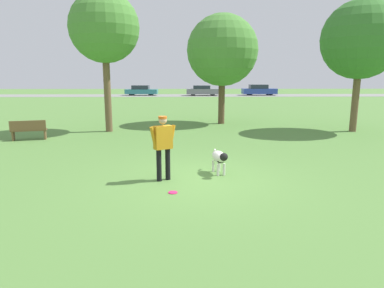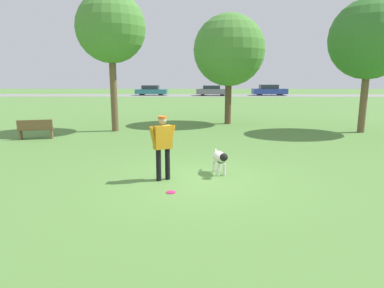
{
  "view_description": "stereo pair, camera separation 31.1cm",
  "coord_description": "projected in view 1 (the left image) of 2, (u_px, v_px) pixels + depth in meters",
  "views": [
    {
      "loc": [
        -0.35,
        -8.57,
        2.69
      ],
      "look_at": [
        -0.14,
        0.3,
        0.9
      ],
      "focal_mm": 32.0,
      "sensor_mm": 36.0,
      "label": 1
    },
    {
      "loc": [
        -0.04,
        -8.57,
        2.69
      ],
      "look_at": [
        -0.14,
        0.3,
        0.9
      ],
      "focal_mm": 32.0,
      "sensor_mm": 36.0,
      "label": 2
    }
  ],
  "objects": [
    {
      "name": "dog",
      "position": [
        219.0,
        158.0,
        9.4
      ],
      "size": [
        0.46,
        1.06,
        0.67
      ],
      "rotation": [
        0.0,
        0.0,
        4.94
      ],
      "color": "silver",
      "rests_on": "ground_plane"
    },
    {
      "name": "far_road_strip",
      "position": [
        187.0,
        95.0,
        45.92
      ],
      "size": [
        120.0,
        6.0,
        0.01
      ],
      "color": "gray",
      "rests_on": "ground_plane"
    },
    {
      "name": "tree_mid_center",
      "position": [
        222.0,
        50.0,
        18.57
      ],
      "size": [
        3.86,
        3.86,
        5.95
      ],
      "color": "brown",
      "rests_on": "ground_plane"
    },
    {
      "name": "frisbee",
      "position": [
        173.0,
        192.0,
        7.96
      ],
      "size": [
        0.22,
        0.22,
        0.02
      ],
      "color": "#E52366",
      "rests_on": "ground_plane"
    },
    {
      "name": "parked_car_blue",
      "position": [
        259.0,
        90.0,
        46.29
      ],
      "size": [
        4.6,
        1.88,
        1.44
      ],
      "rotation": [
        0.0,
        0.0,
        0.01
      ],
      "color": "#284293",
      "rests_on": "ground_plane"
    },
    {
      "name": "tree_near_right",
      "position": [
        361.0,
        40.0,
        15.83
      ],
      "size": [
        3.64,
        3.64,
        6.13
      ],
      "color": "brown",
      "rests_on": "ground_plane"
    },
    {
      "name": "parked_car_grey",
      "position": [
        202.0,
        91.0,
        45.48
      ],
      "size": [
        4.28,
        1.89,
        1.35
      ],
      "rotation": [
        0.0,
        0.0,
        -0.02
      ],
      "color": "slate",
      "rests_on": "ground_plane"
    },
    {
      "name": "parked_car_teal",
      "position": [
        141.0,
        90.0,
        46.01
      ],
      "size": [
        4.36,
        1.86,
        1.34
      ],
      "rotation": [
        0.0,
        0.0,
        -0.05
      ],
      "color": "teal",
      "rests_on": "ground_plane"
    },
    {
      "name": "ground_plane",
      "position": [
        198.0,
        180.0,
        8.94
      ],
      "size": [
        120.0,
        120.0,
        0.0
      ],
      "primitive_type": "plane",
      "color": "#56843D"
    },
    {
      "name": "park_bench",
      "position": [
        29.0,
        130.0,
        14.34
      ],
      "size": [
        1.46,
        0.75,
        0.84
      ],
      "rotation": [
        0.0,
        0.0,
        3.4
      ],
      "color": "brown",
      "rests_on": "ground_plane"
    },
    {
      "name": "person",
      "position": [
        163.0,
        143.0,
        8.73
      ],
      "size": [
        0.68,
        0.44,
        1.68
      ],
      "rotation": [
        0.0,
        0.0,
        0.52
      ],
      "color": "black",
      "rests_on": "ground_plane"
    },
    {
      "name": "tree_near_left",
      "position": [
        104.0,
        28.0,
        15.72
      ],
      "size": [
        3.24,
        3.24,
        6.47
      ],
      "color": "brown",
      "rests_on": "ground_plane"
    }
  ]
}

